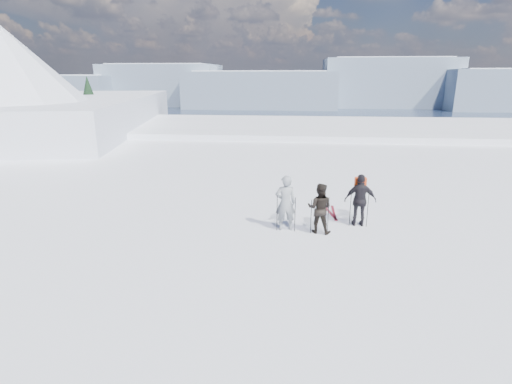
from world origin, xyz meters
TOP-DOWN VIEW (x-y plane):
  - lake_basin at (0.00, 30.00)m, footprint 820.00×820.00m
  - far_mountain_range at (29.60, 454.78)m, footprint 770.00×110.00m
  - near_ridge at (-26.56, 29.34)m, footprint 31.37×35.68m
  - skier_grey at (-1.33, 3.56)m, footprint 0.77×0.57m
  - skier_dark at (-0.19, 3.43)m, footprint 0.96×0.82m
  - skier_pack at (1.25, 4.22)m, footprint 1.10×0.47m
  - backpack at (1.26, 4.47)m, footprint 0.40×0.23m
  - ski_poles at (-0.06, 3.64)m, footprint 3.14×0.85m
  - skis_loose at (0.43, 5.43)m, footprint 0.44×1.70m

SIDE VIEW (x-z plane):
  - far_mountain_range at x=29.60m, z-range -33.69..19.31m
  - lake_basin at x=0.00m, z-range -42.31..29.31m
  - near_ridge at x=-26.56m, z-range -16.29..9.33m
  - skis_loose at x=0.43m, z-range 0.00..0.03m
  - ski_poles at x=-0.06m, z-range -0.03..1.30m
  - skier_dark at x=-0.19m, z-range 0.00..1.71m
  - skier_pack at x=1.25m, z-range 0.00..1.86m
  - skier_grey at x=-1.33m, z-range 0.00..1.92m
  - backpack at x=1.26m, z-range 1.86..2.37m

